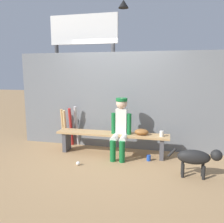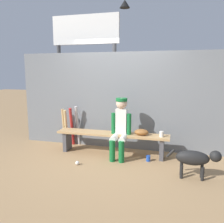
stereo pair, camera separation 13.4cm
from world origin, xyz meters
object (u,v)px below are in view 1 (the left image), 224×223
Objects in this scene: bat_aluminum_red at (71,127)px; baseball at (78,163)px; bat_wood_natural at (65,128)px; bat_wood_tan at (63,127)px; cup_on_bench at (162,134)px; bat_aluminum_silver at (77,126)px; player_seated at (120,126)px; dugout_bench at (112,138)px; baseball_glove at (142,132)px; cup_on_ground at (149,158)px; scoreboard at (86,47)px; dog at (197,158)px.

bat_aluminum_red is 1.25m from baseball.
bat_aluminum_red reaches higher than bat_wood_natural.
bat_wood_tan is (-0.06, 0.02, 0.01)m from bat_wood_natural.
bat_wood_natural reaches higher than cup_on_bench.
bat_aluminum_silver is at bearing 112.55° from baseball.
player_seated reaches higher than baseball.
dugout_bench is 1.96× the size of player_seated.
bat_wood_natural is at bearing 163.73° from player_seated.
bat_aluminum_red reaches higher than baseball.
dugout_bench is 0.63m from baseball_glove.
bat_aluminum_red is 12.34× the size of baseball.
bat_wood_natural is at bearing 166.02° from cup_on_ground.
player_seated is 4.24× the size of baseball_glove.
bat_aluminum_red is at bearing -96.94° from scoreboard.
bat_aluminum_red is 2.04m from scoreboard.
baseball is 0.09× the size of dog.
baseball_glove is at bearing -9.29° from bat_wood_natural.
dugout_bench is 2.71× the size of bat_wood_tan.
baseball_glove is at bearing -13.92° from bat_aluminum_silver.
player_seated is 16.05× the size of baseball.
bat_aluminum_silver is 8.51× the size of cup_on_ground.
player_seated is at bearing -165.04° from baseball_glove.
scoreboard reaches higher than dugout_bench.
bat_wood_tan is at bearing 163.24° from bat_wood_natural.
baseball is at bearing -137.27° from player_seated.
bat_aluminum_silver reaches higher than baseball.
bat_aluminum_red is at bearing 119.09° from baseball.
player_seated is (0.20, -0.11, 0.29)m from dugout_bench.
bat_aluminum_silver is at bearing 161.36° from cup_on_ground.
cup_on_bench is at bearing -11.99° from bat_aluminum_silver.
baseball is (0.71, -1.02, -0.39)m from bat_wood_natural.
cup_on_bench is at bearing -31.52° from scoreboard.
bat_wood_tan is (-0.20, 0.01, -0.02)m from bat_aluminum_red.
bat_aluminum_silver is (-1.54, 0.38, -0.05)m from baseball_glove.
bat_wood_tan is 2.27m from cup_on_bench.
scoreboard is at bearing 128.95° from dugout_bench.
bat_aluminum_silver is 1.03× the size of bat_aluminum_red.
baseball_glove is 2.55× the size of cup_on_bench.
dugout_bench is 0.37m from player_seated.
cup_on_ground is (0.58, -0.09, -0.59)m from player_seated.
player_seated is 10.80× the size of cup_on_ground.
scoreboard is (-0.47, 1.89, 2.26)m from baseball.
player_seated reaches higher than dog.
bat_aluminum_red reaches higher than baseball_glove.
bat_aluminum_silver reaches higher than baseball_glove.
baseball is (0.78, -1.04, -0.39)m from bat_wood_tan.
baseball_glove is 0.53m from cup_on_ground.
player_seated reaches higher than bat_wood_tan.
bat_aluminum_silver is 0.27m from bat_wood_natural.
cup_on_ground is at bearing -14.07° from bat_wood_tan.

